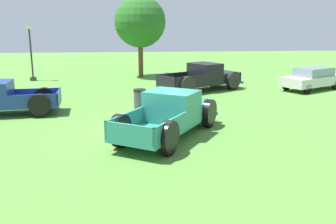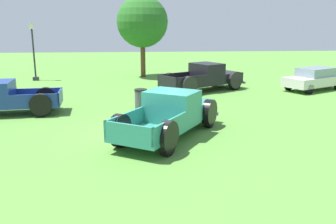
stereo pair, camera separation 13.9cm
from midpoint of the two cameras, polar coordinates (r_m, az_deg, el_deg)
ground_plane at (r=13.36m, az=-4.09°, el=-3.47°), size 80.00×80.00×0.00m
pickup_truck_foreground at (r=13.18m, az=0.44°, el=-0.22°), size 4.34×5.42×1.60m
pickup_truck_behind_left at (r=22.13m, az=5.74°, el=5.44°), size 5.58×4.38×1.64m
sedan_distant_a at (r=23.86m, az=21.54°, el=4.96°), size 4.34×3.34×1.35m
lamp_post_near at (r=27.43m, az=-20.86°, el=8.99°), size 0.36×0.36×4.02m
trash_can at (r=17.19m, az=-4.69°, el=2.05°), size 0.59×0.59×0.95m
oak_tree_east at (r=27.61m, az=-4.55°, el=13.91°), size 3.78×3.78×5.97m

